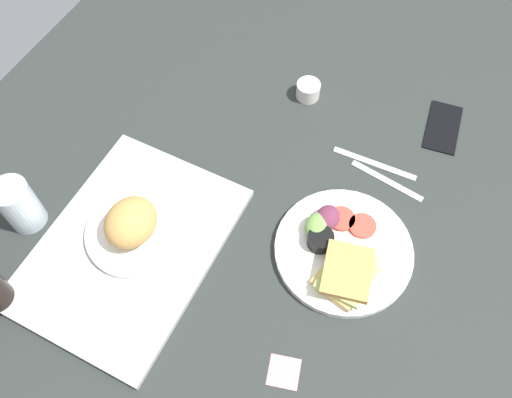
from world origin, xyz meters
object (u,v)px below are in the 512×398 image
(fork, at_px, (387,180))
(drinking_glass, at_px, (19,205))
(serving_tray, at_px, (130,247))
(sticky_note, at_px, (284,372))
(espresso_cup, at_px, (308,90))
(plate_with_salad, at_px, (341,250))
(bread_plate_near, at_px, (133,226))
(cell_phone, at_px, (443,127))
(knife, at_px, (374,163))

(fork, bearing_deg, drinking_glass, 41.86)
(serving_tray, relative_size, sticky_note, 8.04)
(espresso_cup, bearing_deg, plate_with_salad, -146.76)
(drinking_glass, bearing_deg, serving_tray, -80.13)
(plate_with_salad, bearing_deg, bread_plate_near, 111.94)
(bread_plate_near, distance_m, drinking_glass, 0.23)
(drinking_glass, distance_m, cell_phone, 0.93)
(serving_tray, height_order, fork, serving_tray)
(plate_with_salad, xyz_separation_m, cell_phone, (0.40, -0.09, -0.01))
(serving_tray, height_order, plate_with_salad, plate_with_salad)
(espresso_cup, height_order, cell_phone, espresso_cup)
(plate_with_salad, height_order, cell_phone, plate_with_salad)
(drinking_glass, height_order, cell_phone, drinking_glass)
(knife, bearing_deg, fork, 140.75)
(drinking_glass, relative_size, knife, 0.63)
(espresso_cup, xyz_separation_m, cell_phone, (0.05, -0.32, -0.02))
(bread_plate_near, relative_size, plate_with_salad, 0.73)
(espresso_cup, xyz_separation_m, fork, (-0.14, -0.25, -0.02))
(plate_with_salad, relative_size, espresso_cup, 4.94)
(serving_tray, height_order, knife, serving_tray)
(knife, bearing_deg, cell_phone, -124.57)
(drinking_glass, distance_m, sticky_note, 0.61)
(plate_with_salad, distance_m, fork, 0.21)
(bread_plate_near, bearing_deg, cell_phone, -40.19)
(serving_tray, xyz_separation_m, cell_phone, (0.58, -0.47, -0.00))
(cell_phone, bearing_deg, plate_with_salad, 159.22)
(cell_phone, bearing_deg, fork, 153.41)
(espresso_cup, distance_m, fork, 0.29)
(fork, bearing_deg, plate_with_salad, 91.04)
(serving_tray, xyz_separation_m, plate_with_salad, (0.18, -0.38, 0.01))
(knife, bearing_deg, sticky_note, 89.43)
(espresso_cup, xyz_separation_m, sticky_note, (-0.61, -0.23, -0.02))
(drinking_glass, xyz_separation_m, fork, (0.43, -0.63, -0.06))
(serving_tray, distance_m, espresso_cup, 0.55)
(serving_tray, bearing_deg, espresso_cup, -16.05)
(serving_tray, height_order, cell_phone, serving_tray)
(sticky_note, bearing_deg, espresso_cup, 20.58)
(drinking_glass, distance_m, knife, 0.75)
(espresso_cup, xyz_separation_m, knife, (-0.11, -0.21, -0.02))
(plate_with_salad, xyz_separation_m, knife, (0.24, 0.02, -0.01))
(plate_with_salad, height_order, espresso_cup, plate_with_salad)
(serving_tray, relative_size, drinking_glass, 3.78)
(serving_tray, distance_m, fork, 0.56)
(plate_with_salad, xyz_separation_m, espresso_cup, (0.35, 0.23, 0.00))
(fork, distance_m, sticky_note, 0.47)
(drinking_glass, bearing_deg, fork, -55.85)
(sticky_note, bearing_deg, bread_plate_near, 74.47)
(cell_phone, height_order, sticky_note, cell_phone)
(espresso_cup, bearing_deg, sticky_note, -159.42)
(espresso_cup, relative_size, knife, 0.29)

